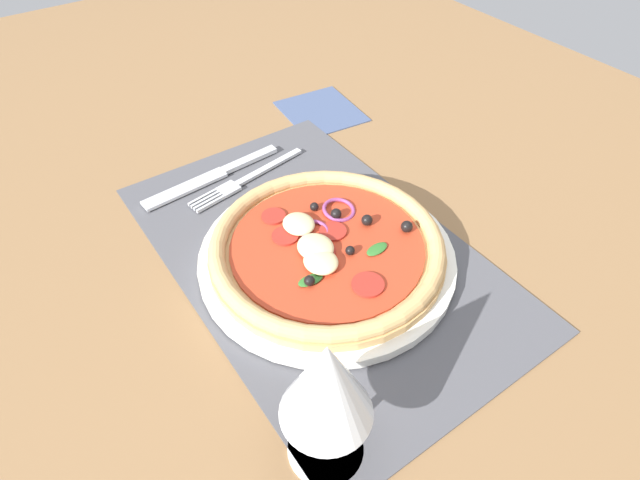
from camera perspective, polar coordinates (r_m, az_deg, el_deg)
The scene contains 8 objects.
ground_plane at distance 61.33cm, azimuth -0.31°, elevation -2.20°, with size 190.00×140.00×2.40cm, color olive.
placemat at distance 60.32cm, azimuth -0.31°, elevation -1.29°, with size 48.45×30.22×0.40cm, color #4C4C51.
plate at distance 58.88cm, azimuth 1.14°, elevation -1.65°, with size 28.51×28.51×1.14cm, color silver.
pizza at distance 57.70cm, azimuth 1.11°, elevation -0.50°, with size 26.04×26.04×2.65cm.
fork at distance 70.29cm, azimuth -8.35°, elevation 6.36°, with size 4.41×18.01×0.44cm.
knife at distance 71.71cm, azimuth -11.67°, elevation 6.76°, with size 3.16×20.07×0.62cm.
wine_glass at distance 38.36cm, azimuth 0.72°, elevation -15.58°, with size 7.20×7.20×14.90cm.
napkin at distance 85.20cm, azimuth 0.10°, elevation 13.84°, with size 12.28×11.05×0.36cm, color #425175.
Camera 1 is at (-34.90, 23.95, 43.17)cm, focal length 29.49 mm.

